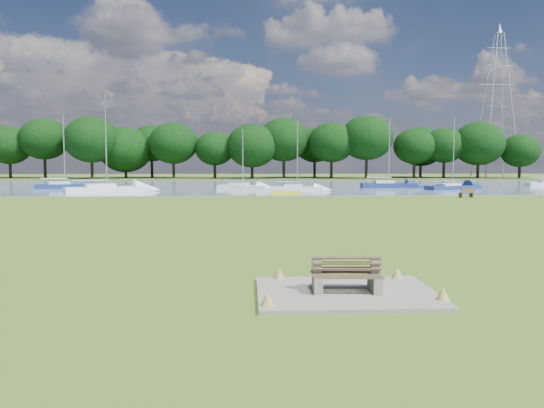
{
  "coord_description": "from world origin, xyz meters",
  "views": [
    {
      "loc": [
        -2.3,
        -26.25,
        3.16
      ],
      "look_at": [
        -1.22,
        -2.0,
        1.21
      ],
      "focal_mm": 35.0,
      "sensor_mm": 36.0,
      "label": 1
    }
  ],
  "objects_px": {
    "sailboat_1": "(388,183)",
    "sailboat_8": "(64,184)",
    "sailboat_6": "(106,187)",
    "riverbank_bench": "(467,193)",
    "bench_pair": "(346,276)",
    "sailboat_0": "(297,187)",
    "kayak": "(286,193)",
    "sailboat_3": "(242,186)",
    "pylon": "(498,82)",
    "sailboat_4": "(452,186)"
  },
  "relations": [
    {
      "from": "sailboat_6",
      "to": "sailboat_1",
      "type": "bearing_deg",
      "value": -10.13
    },
    {
      "from": "sailboat_6",
      "to": "pylon",
      "type": "bearing_deg",
      "value": 10.33
    },
    {
      "from": "riverbank_bench",
      "to": "kayak",
      "type": "relative_size",
      "value": 0.51
    },
    {
      "from": "sailboat_3",
      "to": "sailboat_8",
      "type": "relative_size",
      "value": 0.81
    },
    {
      "from": "riverbank_bench",
      "to": "sailboat_0",
      "type": "relative_size",
      "value": 0.2
    },
    {
      "from": "riverbank_bench",
      "to": "kayak",
      "type": "bearing_deg",
      "value": 141.53
    },
    {
      "from": "kayak",
      "to": "sailboat_8",
      "type": "height_order",
      "value": "sailboat_8"
    },
    {
      "from": "bench_pair",
      "to": "sailboat_8",
      "type": "distance_m",
      "value": 54.52
    },
    {
      "from": "bench_pair",
      "to": "riverbank_bench",
      "type": "relative_size",
      "value": 1.14
    },
    {
      "from": "bench_pair",
      "to": "sailboat_0",
      "type": "height_order",
      "value": "sailboat_0"
    },
    {
      "from": "riverbank_bench",
      "to": "sailboat_3",
      "type": "relative_size",
      "value": 0.22
    },
    {
      "from": "sailboat_0",
      "to": "sailboat_4",
      "type": "xyz_separation_m",
      "value": [
        17.69,
        2.41,
        -0.01
      ]
    },
    {
      "from": "bench_pair",
      "to": "sailboat_6",
      "type": "height_order",
      "value": "sailboat_6"
    },
    {
      "from": "riverbank_bench",
      "to": "sailboat_1",
      "type": "height_order",
      "value": "sailboat_1"
    },
    {
      "from": "sailboat_0",
      "to": "sailboat_1",
      "type": "distance_m",
      "value": 13.06
    },
    {
      "from": "sailboat_1",
      "to": "sailboat_8",
      "type": "xyz_separation_m",
      "value": [
        -37.61,
        -0.62,
        -0.02
      ]
    },
    {
      "from": "sailboat_0",
      "to": "sailboat_1",
      "type": "bearing_deg",
      "value": 38.13
    },
    {
      "from": "bench_pair",
      "to": "sailboat_3",
      "type": "distance_m",
      "value": 47.48
    },
    {
      "from": "sailboat_0",
      "to": "sailboat_8",
      "type": "relative_size",
      "value": 0.88
    },
    {
      "from": "riverbank_bench",
      "to": "kayak",
      "type": "xyz_separation_m",
      "value": [
        -15.59,
        4.73,
        -0.25
      ]
    },
    {
      "from": "sailboat_3",
      "to": "sailboat_6",
      "type": "xyz_separation_m",
      "value": [
        -13.67,
        -5.61,
        0.11
      ]
    },
    {
      "from": "sailboat_3",
      "to": "sailboat_0",
      "type": "bearing_deg",
      "value": -11.45
    },
    {
      "from": "sailboat_1",
      "to": "sailboat_8",
      "type": "distance_m",
      "value": 37.61
    },
    {
      "from": "sailboat_0",
      "to": "sailboat_1",
      "type": "height_order",
      "value": "sailboat_1"
    },
    {
      "from": "sailboat_0",
      "to": "bench_pair",
      "type": "bearing_deg",
      "value": -84.26
    },
    {
      "from": "kayak",
      "to": "sailboat_4",
      "type": "height_order",
      "value": "sailboat_4"
    },
    {
      "from": "riverbank_bench",
      "to": "sailboat_6",
      "type": "height_order",
      "value": "sailboat_6"
    },
    {
      "from": "sailboat_8",
      "to": "pylon",
      "type": "bearing_deg",
      "value": 15.38
    },
    {
      "from": "riverbank_bench",
      "to": "sailboat_1",
      "type": "bearing_deg",
      "value": 77.21
    },
    {
      "from": "sailboat_8",
      "to": "sailboat_1",
      "type": "bearing_deg",
      "value": -11.21
    },
    {
      "from": "kayak",
      "to": "pylon",
      "type": "bearing_deg",
      "value": 51.61
    },
    {
      "from": "bench_pair",
      "to": "sailboat_1",
      "type": "bearing_deg",
      "value": 77.16
    },
    {
      "from": "sailboat_6",
      "to": "kayak",
      "type": "bearing_deg",
      "value": -36.73
    },
    {
      "from": "riverbank_bench",
      "to": "sailboat_1",
      "type": "relative_size",
      "value": 0.18
    },
    {
      "from": "kayak",
      "to": "sailboat_1",
      "type": "bearing_deg",
      "value": 46.44
    },
    {
      "from": "sailboat_3",
      "to": "sailboat_8",
      "type": "height_order",
      "value": "sailboat_8"
    },
    {
      "from": "bench_pair",
      "to": "sailboat_6",
      "type": "xyz_separation_m",
      "value": [
        -16.66,
        41.77,
        0.12
      ]
    },
    {
      "from": "sailboat_4",
      "to": "sailboat_6",
      "type": "xyz_separation_m",
      "value": [
        -37.15,
        -4.24,
        0.12
      ]
    },
    {
      "from": "bench_pair",
      "to": "riverbank_bench",
      "type": "xyz_separation_m",
      "value": [
        16.82,
        33.27,
        -0.02
      ]
    },
    {
      "from": "bench_pair",
      "to": "sailboat_0",
      "type": "distance_m",
      "value": 43.69
    },
    {
      "from": "sailboat_3",
      "to": "sailboat_1",
      "type": "bearing_deg",
      "value": 29.94
    },
    {
      "from": "riverbank_bench",
      "to": "sailboat_8",
      "type": "distance_m",
      "value": 43.24
    },
    {
      "from": "sailboat_1",
      "to": "sailboat_6",
      "type": "xyz_separation_m",
      "value": [
        -30.91,
        -8.11,
        0.01
      ]
    },
    {
      "from": "sailboat_1",
      "to": "sailboat_8",
      "type": "relative_size",
      "value": 0.98
    },
    {
      "from": "bench_pair",
      "to": "riverbank_bench",
      "type": "distance_m",
      "value": 37.28
    },
    {
      "from": "riverbank_bench",
      "to": "kayak",
      "type": "height_order",
      "value": "riverbank_bench"
    },
    {
      "from": "kayak",
      "to": "sailboat_0",
      "type": "xyz_separation_m",
      "value": [
        1.56,
        5.6,
        0.26
      ]
    },
    {
      "from": "kayak",
      "to": "pylon",
      "type": "relative_size",
      "value": 0.1
    },
    {
      "from": "bench_pair",
      "to": "kayak",
      "type": "height_order",
      "value": "bench_pair"
    },
    {
      "from": "kayak",
      "to": "sailboat_1",
      "type": "distance_m",
      "value": 17.63
    }
  ]
}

